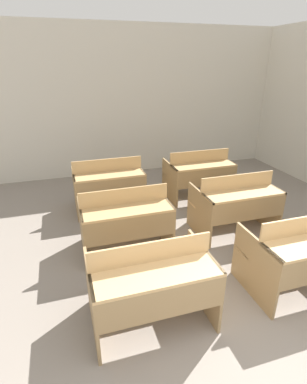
{
  "coord_description": "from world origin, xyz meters",
  "views": [
    {
      "loc": [
        -1.24,
        -0.82,
        2.29
      ],
      "look_at": [
        -0.18,
        2.6,
        0.74
      ],
      "focal_mm": 28.0,
      "sensor_mm": 36.0,
      "label": 1
    }
  ],
  "objects_px": {
    "bench_front_left": "(152,282)",
    "bench_third_right": "(199,174)",
    "bench_front_right": "(302,252)",
    "bench_second_left": "(125,219)",
    "bench_third_left": "(109,184)",
    "bench_second_right": "(236,203)"
  },
  "relations": [
    {
      "from": "bench_front_right",
      "to": "bench_second_left",
      "type": "bearing_deg",
      "value": 142.54
    },
    {
      "from": "bench_front_right",
      "to": "bench_third_right",
      "type": "distance_m",
      "value": 2.53
    },
    {
      "from": "bench_front_left",
      "to": "bench_second_left",
      "type": "relative_size",
      "value": 1.0
    },
    {
      "from": "bench_third_left",
      "to": "bench_third_right",
      "type": "distance_m",
      "value": 1.63
    },
    {
      "from": "bench_front_right",
      "to": "bench_third_right",
      "type": "height_order",
      "value": "same"
    },
    {
      "from": "bench_third_left",
      "to": "bench_third_right",
      "type": "relative_size",
      "value": 1.0
    },
    {
      "from": "bench_front_left",
      "to": "bench_front_right",
      "type": "bearing_deg",
      "value": -0.57
    },
    {
      "from": "bench_front_right",
      "to": "bench_second_right",
      "type": "height_order",
      "value": "same"
    },
    {
      "from": "bench_second_right",
      "to": "bench_third_left",
      "type": "relative_size",
      "value": 1.0
    },
    {
      "from": "bench_second_left",
      "to": "bench_second_right",
      "type": "height_order",
      "value": "same"
    },
    {
      "from": "bench_front_right",
      "to": "bench_front_left",
      "type": "bearing_deg",
      "value": 179.43
    },
    {
      "from": "bench_second_left",
      "to": "bench_front_right",
      "type": "bearing_deg",
      "value": -37.46
    },
    {
      "from": "bench_front_right",
      "to": "bench_third_left",
      "type": "height_order",
      "value": "same"
    },
    {
      "from": "bench_front_left",
      "to": "bench_third_left",
      "type": "height_order",
      "value": "same"
    },
    {
      "from": "bench_second_left",
      "to": "bench_third_left",
      "type": "height_order",
      "value": "same"
    },
    {
      "from": "bench_second_left",
      "to": "bench_third_left",
      "type": "bearing_deg",
      "value": 90.14
    },
    {
      "from": "bench_second_left",
      "to": "bench_third_right",
      "type": "height_order",
      "value": "same"
    },
    {
      "from": "bench_second_left",
      "to": "bench_second_right",
      "type": "relative_size",
      "value": 1.0
    },
    {
      "from": "bench_front_right",
      "to": "bench_third_left",
      "type": "bearing_deg",
      "value": 122.95
    },
    {
      "from": "bench_second_left",
      "to": "bench_second_right",
      "type": "bearing_deg",
      "value": 0.63
    },
    {
      "from": "bench_front_left",
      "to": "bench_third_right",
      "type": "distance_m",
      "value": 3.01
    },
    {
      "from": "bench_front_right",
      "to": "bench_second_right",
      "type": "xyz_separation_m",
      "value": [
        -0.03,
        1.27,
        0.0
      ]
    }
  ]
}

